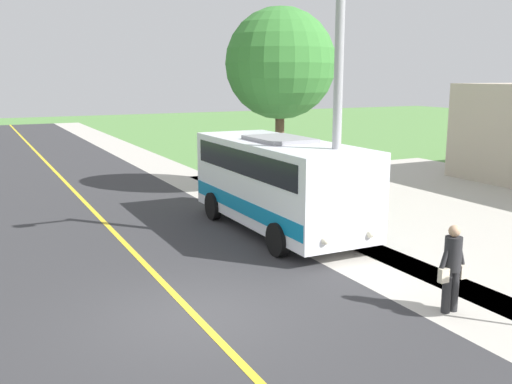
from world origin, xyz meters
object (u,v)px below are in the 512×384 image
object	(u,v)px
shuttle_bus_front	(279,180)
pedestrian_with_bags	(452,266)
street_light_pole	(334,97)
tree_curbside	(280,64)

from	to	relation	value
shuttle_bus_front	pedestrian_with_bags	size ratio (longest dim) A/B	4.01
pedestrian_with_bags	street_light_pole	distance (m)	5.59
shuttle_bus_front	street_light_pole	bearing A→B (deg)	97.95
tree_curbside	street_light_pole	bearing A→B (deg)	71.15
street_light_pole	tree_curbside	distance (m)	7.90
pedestrian_with_bags	tree_curbside	xyz separation A→B (m)	(-2.77, -12.03, 4.12)
shuttle_bus_front	street_light_pole	world-z (taller)	street_light_pole
pedestrian_with_bags	street_light_pole	world-z (taller)	street_light_pole
pedestrian_with_bags	street_light_pole	bearing A→B (deg)	-92.92
shuttle_bus_front	tree_curbside	distance (m)	6.83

